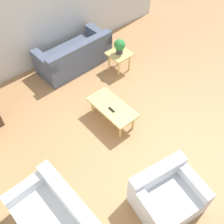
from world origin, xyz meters
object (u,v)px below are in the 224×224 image
at_px(armchair, 166,196).
at_px(potted_plant, 120,46).
at_px(side_table_plant, 119,56).
at_px(coffee_table, 112,108).
at_px(loveseat, 56,219).
at_px(sofa, 75,56).

height_order(armchair, potted_plant, potted_plant).
height_order(armchair, side_table_plant, armchair).
height_order(coffee_table, side_table_plant, side_table_plant).
height_order(armchair, coffee_table, armchair).
xyz_separation_m(loveseat, coffee_table, (1.08, -2.04, 0.10)).
height_order(sofa, loveseat, sofa).
height_order(side_table_plant, potted_plant, potted_plant).
bearing_deg(potted_plant, side_table_plant, 14.04).
relative_size(loveseat, potted_plant, 3.83).
relative_size(armchair, potted_plant, 3.05).
xyz_separation_m(sofa, armchair, (-3.91, 1.01, -0.01)).
bearing_deg(side_table_plant, loveseat, 124.32).
bearing_deg(sofa, coffee_table, 74.51).
distance_m(coffee_table, side_table_plant, 1.67).
relative_size(sofa, coffee_table, 1.76).
relative_size(sofa, side_table_plant, 3.58).
distance_m(loveseat, coffee_table, 2.31).
distance_m(sofa, potted_plant, 1.19).
relative_size(armchair, loveseat, 0.80).
height_order(armchair, loveseat, same).
bearing_deg(sofa, armchair, 73.78).
distance_m(armchair, potted_plant, 3.54).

